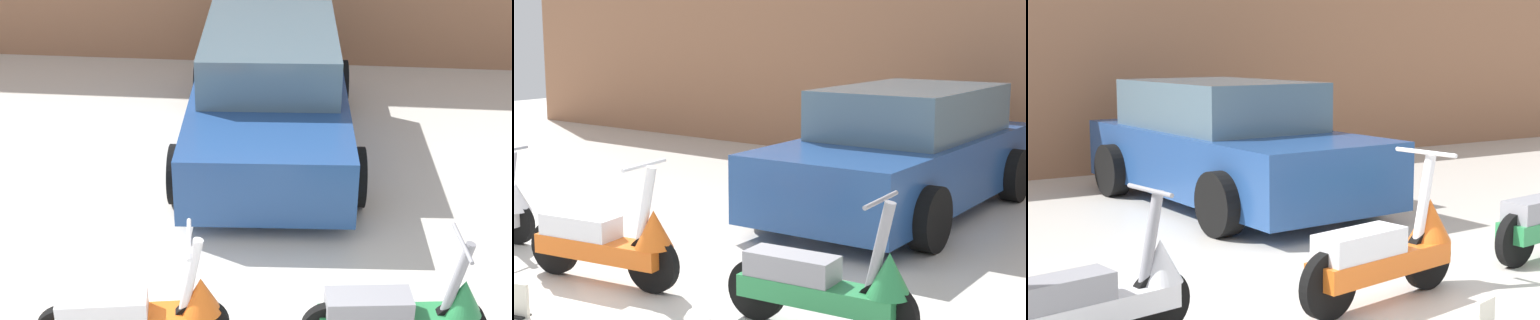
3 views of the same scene
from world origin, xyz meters
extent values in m
cube|color=#9E6B4C|center=(0.00, 7.43, 1.91)|extent=(19.60, 0.12, 3.82)
cylinder|color=black|center=(-1.65, 0.93, 0.21)|extent=(0.43, 0.14, 0.42)
cube|color=silver|center=(-2.11, 0.85, 0.26)|extent=(1.13, 0.44, 0.15)
cube|color=gray|center=(-2.31, 0.81, 0.42)|extent=(0.65, 0.35, 0.17)
cylinder|color=gray|center=(-1.70, 0.92, 0.64)|extent=(0.20, 0.10, 0.60)
cylinder|color=gray|center=(-1.70, 0.92, 0.93)|extent=(0.11, 0.49, 0.03)
cone|color=silver|center=(-1.63, 0.93, 0.47)|extent=(0.33, 0.33, 0.28)
cylinder|color=black|center=(0.45, 0.75, 0.24)|extent=(0.48, 0.16, 0.47)
cylinder|color=black|center=(-0.59, 0.58, 0.24)|extent=(0.48, 0.16, 0.47)
cube|color=orange|center=(-0.07, 0.66, 0.29)|extent=(1.26, 0.49, 0.16)
cube|color=white|center=(-0.29, 0.63, 0.47)|extent=(0.73, 0.39, 0.19)
cylinder|color=white|center=(0.39, 0.74, 0.71)|extent=(0.23, 0.12, 0.67)
cylinder|color=white|center=(0.39, 0.74, 1.05)|extent=(0.12, 0.54, 0.03)
cone|color=orange|center=(0.46, 0.75, 0.53)|extent=(0.37, 0.37, 0.31)
cylinder|color=black|center=(1.47, 0.81, 0.23)|extent=(0.46, 0.13, 0.46)
cube|color=gray|center=(1.76, 0.85, 0.46)|extent=(0.70, 0.35, 0.18)
cube|color=navy|center=(0.72, 4.42, 0.53)|extent=(1.99, 4.31, 0.70)
cube|color=slate|center=(0.70, 4.67, 1.16)|extent=(1.68, 2.44, 0.55)
cylinder|color=black|center=(1.70, 3.17, 0.32)|extent=(0.26, 0.65, 0.64)
cylinder|color=black|center=(-0.12, 3.06, 0.32)|extent=(0.26, 0.65, 0.64)
cylinder|color=black|center=(1.55, 5.77, 0.32)|extent=(0.26, 0.65, 0.64)
cylinder|color=black|center=(-0.27, 5.67, 0.32)|extent=(0.26, 0.65, 0.64)
cube|color=silver|center=(0.03, -0.24, 0.13)|extent=(0.20, 0.08, 0.26)
camera|label=1|loc=(1.34, -4.10, 4.26)|focal=55.00mm
camera|label=2|loc=(4.91, -3.50, 2.17)|focal=55.00mm
camera|label=3|loc=(-3.50, -3.56, 1.80)|focal=55.00mm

